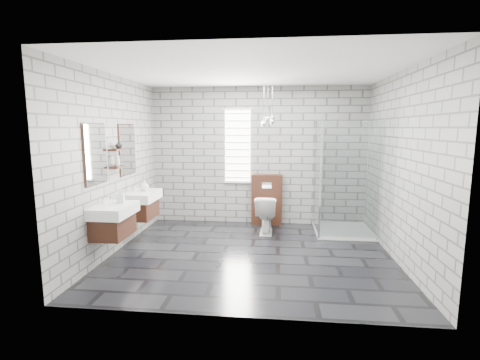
% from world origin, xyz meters
% --- Properties ---
extents(floor, '(4.20, 3.60, 0.02)m').
position_xyz_m(floor, '(0.00, 0.00, -0.01)').
color(floor, black).
rests_on(floor, ground).
extents(ceiling, '(4.20, 3.60, 0.02)m').
position_xyz_m(ceiling, '(0.00, 0.00, 2.71)').
color(ceiling, white).
rests_on(ceiling, wall_back).
extents(wall_back, '(4.20, 0.02, 2.70)m').
position_xyz_m(wall_back, '(0.00, 1.81, 1.35)').
color(wall_back, gray).
rests_on(wall_back, floor).
extents(wall_front, '(4.20, 0.02, 2.70)m').
position_xyz_m(wall_front, '(0.00, -1.81, 1.35)').
color(wall_front, gray).
rests_on(wall_front, floor).
extents(wall_left, '(0.02, 3.60, 2.70)m').
position_xyz_m(wall_left, '(-2.11, 0.00, 1.35)').
color(wall_left, gray).
rests_on(wall_left, floor).
extents(wall_right, '(0.02, 3.60, 2.70)m').
position_xyz_m(wall_right, '(2.11, 0.00, 1.35)').
color(wall_right, gray).
rests_on(wall_right, floor).
extents(vanity_left, '(0.47, 0.70, 1.57)m').
position_xyz_m(vanity_left, '(-1.91, -0.58, 0.76)').
color(vanity_left, '#391C11').
rests_on(vanity_left, wall_left).
extents(vanity_right, '(0.47, 0.70, 1.57)m').
position_xyz_m(vanity_right, '(-1.91, 0.45, 0.76)').
color(vanity_right, '#391C11').
rests_on(vanity_right, wall_left).
extents(shelf_lower, '(0.14, 0.30, 0.03)m').
position_xyz_m(shelf_lower, '(-2.03, -0.05, 1.32)').
color(shelf_lower, '#391C11').
rests_on(shelf_lower, wall_left).
extents(shelf_upper, '(0.14, 0.30, 0.03)m').
position_xyz_m(shelf_upper, '(-2.03, -0.05, 1.58)').
color(shelf_upper, '#391C11').
rests_on(shelf_upper, wall_left).
extents(window, '(0.56, 0.05, 1.48)m').
position_xyz_m(window, '(-0.40, 1.78, 1.55)').
color(window, white).
rests_on(window, wall_back).
extents(cistern_panel, '(0.60, 0.20, 1.00)m').
position_xyz_m(cistern_panel, '(0.19, 1.70, 0.50)').
color(cistern_panel, '#391C11').
rests_on(cistern_panel, floor).
extents(flush_plate, '(0.18, 0.01, 0.12)m').
position_xyz_m(flush_plate, '(0.19, 1.60, 0.80)').
color(flush_plate, silver).
rests_on(flush_plate, cistern_panel).
extents(shower_enclosure, '(1.00, 1.00, 2.03)m').
position_xyz_m(shower_enclosure, '(1.50, 1.18, 0.50)').
color(shower_enclosure, white).
rests_on(shower_enclosure, floor).
extents(pendant_cluster, '(0.24, 0.21, 0.77)m').
position_xyz_m(pendant_cluster, '(0.20, 1.36, 2.04)').
color(pendant_cluster, silver).
rests_on(pendant_cluster, ceiling).
extents(toilet, '(0.39, 0.68, 0.69)m').
position_xyz_m(toilet, '(0.19, 1.15, 0.34)').
color(toilet, white).
rests_on(toilet, floor).
extents(soap_bottle_a, '(0.11, 0.11, 0.20)m').
position_xyz_m(soap_bottle_a, '(-1.82, -0.44, 0.95)').
color(soap_bottle_a, '#B2B2B2').
rests_on(soap_bottle_a, vanity_left).
extents(soap_bottle_b, '(0.18, 0.18, 0.18)m').
position_xyz_m(soap_bottle_b, '(-1.85, 0.52, 0.94)').
color(soap_bottle_b, '#B2B2B2').
rests_on(soap_bottle_b, vanity_right).
extents(soap_bottle_c, '(0.10, 0.10, 0.21)m').
position_xyz_m(soap_bottle_c, '(-2.02, -0.07, 1.44)').
color(soap_bottle_c, '#B2B2B2').
rests_on(soap_bottle_c, shelf_lower).
extents(vase, '(0.12, 0.12, 0.11)m').
position_xyz_m(vase, '(-2.02, 0.00, 1.65)').
color(vase, '#B2B2B2').
rests_on(vase, shelf_upper).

